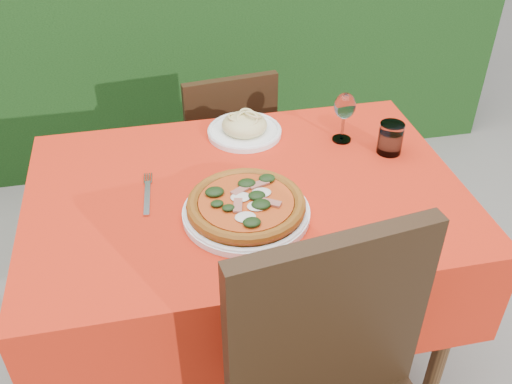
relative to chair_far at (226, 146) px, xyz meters
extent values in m
plane|color=slate|center=(-0.05, -0.69, -0.47)|extent=(60.00, 60.00, 0.00)
cube|color=black|center=(-0.05, 0.86, 0.33)|extent=(3.20, 0.55, 1.60)
cube|color=#4D3018|center=(-0.05, -0.69, 0.25)|extent=(1.20, 0.80, 0.04)
cylinder|color=#4D3018|center=(0.49, -1.03, -0.12)|extent=(0.05, 0.05, 0.70)
cylinder|color=#4D3018|center=(-0.59, -0.35, -0.12)|extent=(0.05, 0.05, 0.70)
cylinder|color=#4D3018|center=(0.49, -0.35, -0.12)|extent=(0.05, 0.05, 0.70)
cube|color=red|center=(-0.05, -0.69, 0.12)|extent=(1.26, 0.86, 0.32)
cube|color=black|center=(0.02, -1.25, 0.30)|extent=(0.46, 0.11, 0.50)
cube|color=black|center=(-0.01, 0.07, -0.07)|extent=(0.41, 0.41, 0.03)
cube|color=black|center=(0.01, -0.09, 0.15)|extent=(0.37, 0.08, 0.40)
cylinder|color=black|center=(0.13, 0.25, -0.28)|extent=(0.03, 0.03, 0.38)
cylinder|color=black|center=(-0.18, 0.21, -0.28)|extent=(0.03, 0.03, 0.38)
cylinder|color=black|center=(0.17, -0.06, -0.28)|extent=(0.03, 0.03, 0.38)
cylinder|color=black|center=(-0.15, -0.10, -0.28)|extent=(0.03, 0.03, 0.38)
cylinder|color=white|center=(-0.07, -0.81, 0.29)|extent=(0.35, 0.35, 0.02)
cylinder|color=#B36618|center=(-0.07, -0.81, 0.31)|extent=(0.35, 0.35, 0.02)
cylinder|color=#9E290A|center=(-0.07, -0.81, 0.33)|extent=(0.29, 0.29, 0.01)
cylinder|color=white|center=(0.01, -0.39, 0.29)|extent=(0.25, 0.25, 0.02)
ellipsoid|color=beige|center=(0.01, -0.39, 0.32)|extent=(0.19, 0.19, 0.07)
cylinder|color=silver|center=(0.43, -0.59, 0.33)|extent=(0.08, 0.08, 0.10)
cylinder|color=#9CC2D4|center=(0.43, -0.59, 0.32)|extent=(0.06, 0.06, 0.07)
cylinder|color=silver|center=(0.31, -0.49, 0.29)|extent=(0.06, 0.06, 0.01)
cylinder|color=silver|center=(0.31, -0.49, 0.33)|extent=(0.01, 0.01, 0.09)
ellipsoid|color=silver|center=(0.31, -0.49, 0.41)|extent=(0.07, 0.07, 0.09)
cube|color=#B3B4BB|center=(-0.33, -0.68, 0.29)|extent=(0.04, 0.22, 0.01)
camera|label=1|loc=(-0.30, -2.01, 1.26)|focal=40.00mm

